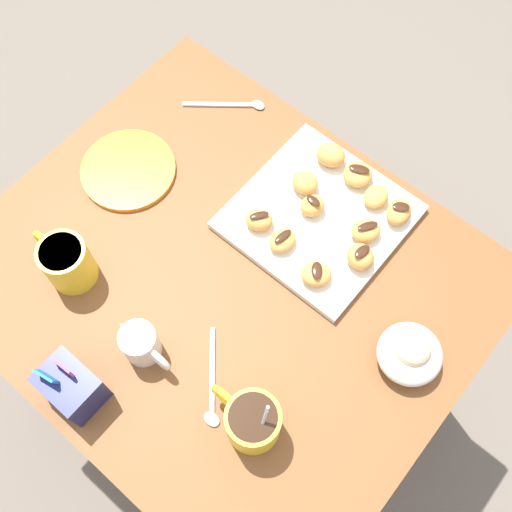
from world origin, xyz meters
TOP-DOWN VIEW (x-y plane):
  - ground_plane at (0.00, 0.00)m, footprint 8.00×8.00m
  - dining_table at (0.00, 0.00)m, footprint 0.85×0.73m
  - pastry_plate_square at (-0.06, -0.20)m, footprint 0.28×0.28m
  - coffee_mug_yellow_left at (-0.20, 0.16)m, footprint 0.12×0.08m
  - coffee_mug_yellow_right at (0.21, 0.16)m, footprint 0.12×0.08m
  - cream_pitcher_white at (0.01, 0.18)m, footprint 0.10×0.06m
  - sugar_caddy at (0.05, 0.30)m, footprint 0.09×0.07m
  - ice_cream_bowl at (-0.32, -0.08)m, footprint 0.11×0.11m
  - saucer_orange_left at (0.28, -0.05)m, footprint 0.18×0.18m
  - loose_spoon_near_saucer at (-0.11, 0.16)m, footprint 0.12×0.13m
  - loose_spoon_by_plate at (0.23, -0.29)m, footprint 0.13×0.11m
  - beignet_0 at (-0.13, -0.09)m, footprint 0.07×0.07m
  - chocolate_drizzle_0 at (-0.13, -0.09)m, footprint 0.03×0.04m
  - beignet_1 at (-0.14, -0.22)m, footprint 0.07×0.07m
  - chocolate_drizzle_1 at (-0.14, -0.22)m, footprint 0.03×0.04m
  - beignet_2 at (-0.11, -0.28)m, footprint 0.05×0.06m
  - beignet_3 at (0.00, -0.22)m, footprint 0.06×0.05m
  - beignet_4 at (0.01, -0.11)m, footprint 0.06×0.06m
  - chocolate_drizzle_4 at (0.01, -0.11)m, footprint 0.03×0.04m
  - beignet_5 at (-0.16, -0.28)m, footprint 0.06×0.07m
  - chocolate_drizzle_5 at (-0.16, -0.28)m, footprint 0.04×0.03m
  - beignet_6 at (-0.16, -0.17)m, footprint 0.06×0.06m
  - chocolate_drizzle_6 at (-0.16, -0.17)m, footprint 0.02×0.03m
  - beignet_7 at (-0.04, -0.19)m, footprint 0.06×0.06m
  - chocolate_drizzle_7 at (-0.04, -0.19)m, footprint 0.03×0.02m
  - beignet_8 at (0.00, -0.30)m, footprint 0.06×0.06m
  - beignet_9 at (-0.04, -0.11)m, footprint 0.04×0.05m
  - chocolate_drizzle_9 at (-0.04, -0.11)m, footprint 0.02×0.04m
  - beignet_10 at (-0.06, -0.30)m, footprint 0.07×0.07m
  - chocolate_drizzle_10 at (-0.06, -0.30)m, footprint 0.04×0.03m

SIDE VIEW (x-z plane):
  - ground_plane at x=0.00m, z-range 0.00..0.00m
  - dining_table at x=0.00m, z-range 0.21..0.93m
  - loose_spoon_near_saucer at x=-0.11m, z-range 0.72..0.73m
  - loose_spoon_by_plate at x=0.23m, z-range 0.72..0.73m
  - saucer_orange_left at x=0.28m, z-range 0.72..0.73m
  - pastry_plate_square at x=-0.06m, z-range 0.72..0.74m
  - beignet_9 at x=-0.04m, z-range 0.74..0.77m
  - beignet_2 at x=-0.11m, z-range 0.74..0.77m
  - beignet_0 at x=-0.13m, z-range 0.74..0.77m
  - beignet_1 at x=-0.14m, z-range 0.74..0.77m
  - beignet_10 at x=-0.06m, z-range 0.74..0.77m
  - beignet_4 at x=0.01m, z-range 0.74..0.77m
  - beignet_5 at x=-0.16m, z-range 0.74..0.77m
  - beignet_7 at x=-0.04m, z-range 0.74..0.77m
  - beignet_3 at x=0.00m, z-range 0.74..0.77m
  - ice_cream_bowl at x=-0.32m, z-range 0.72..0.80m
  - beignet_8 at x=0.00m, z-range 0.74..0.78m
  - beignet_6 at x=-0.16m, z-range 0.74..0.78m
  - cream_pitcher_white at x=0.01m, z-range 0.72..0.80m
  - sugar_caddy at x=0.05m, z-range 0.71..0.82m
  - chocolate_drizzle_9 at x=-0.04m, z-range 0.77..0.77m
  - chocolate_drizzle_0 at x=-0.13m, z-range 0.77..0.77m
  - chocolate_drizzle_1 at x=-0.14m, z-range 0.77..0.77m
  - coffee_mug_yellow_left at x=-0.20m, z-range 0.70..0.84m
  - chocolate_drizzle_10 at x=-0.06m, z-range 0.77..0.77m
  - coffee_mug_yellow_right at x=0.21m, z-range 0.73..0.82m
  - chocolate_drizzle_4 at x=0.01m, z-range 0.77..0.78m
  - chocolate_drizzle_5 at x=-0.16m, z-range 0.77..0.78m
  - chocolate_drizzle_7 at x=-0.04m, z-range 0.77..0.78m
  - chocolate_drizzle_6 at x=-0.16m, z-range 0.78..0.78m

